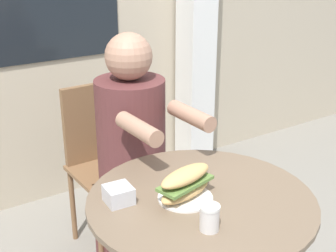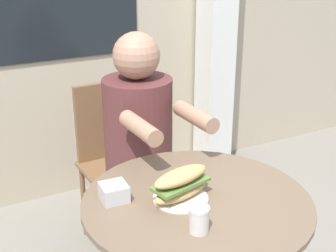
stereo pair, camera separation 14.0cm
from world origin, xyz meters
name	(u,v)px [view 1 (the left image)]	position (x,y,z in m)	size (l,w,h in m)	color
cafe_table	(200,242)	(0.00, 0.00, 0.53)	(0.81, 0.81, 0.71)	brown
diner_chair	(103,151)	(0.06, 0.92, 0.52)	(0.39, 0.39, 0.87)	brown
seated_diner	(136,176)	(0.06, 0.58, 0.53)	(0.33, 0.57, 1.20)	brown
sandwich_on_plate	(185,185)	(-0.05, 0.03, 0.77)	(0.24, 0.19, 0.11)	white
drink_cup	(209,218)	(-0.10, -0.17, 0.76)	(0.06, 0.06, 0.09)	silver
napkin_box	(119,195)	(-0.26, 0.13, 0.74)	(0.10, 0.10, 0.06)	silver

